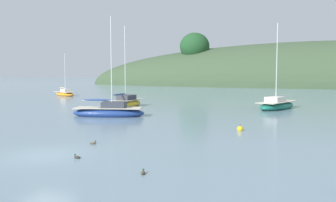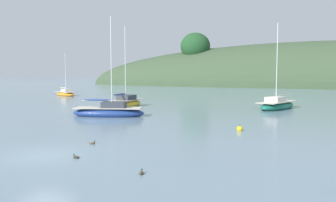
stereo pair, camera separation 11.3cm
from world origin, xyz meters
name	(u,v)px [view 1 (the left image)]	position (x,y,z in m)	size (l,w,h in m)	color
ground_plane	(45,156)	(0.00, 0.00, 0.00)	(400.00, 400.00, 0.00)	slate
sailboat_blue_center	(124,104)	(-6.68, 23.71, 0.43)	(2.96, 7.25, 9.82)	gold
sailboat_yellow_far	(277,105)	(10.58, 27.36, 0.42)	(4.90, 7.31, 9.84)	#196B56
sailboat_cream_ketch	(65,94)	(-25.17, 38.98, 0.36)	(5.73, 4.41, 7.51)	orange
sailboat_navy_dinghy	(109,112)	(-4.41, 15.43, 0.42)	(7.21, 3.87, 9.62)	navy
mooring_buoy_outer	(240,129)	(8.45, 10.85, 0.12)	(0.44, 0.44, 0.54)	yellow
duck_trailing	(143,173)	(5.95, -1.54, 0.05)	(0.27, 0.42, 0.24)	#473828
duck_lone_right	(77,157)	(1.84, 0.00, 0.05)	(0.43, 0.24, 0.24)	#2D2823
duck_lead	(93,143)	(0.84, 3.31, 0.05)	(0.37, 0.36, 0.24)	brown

